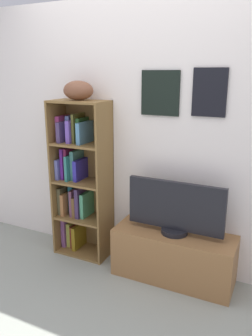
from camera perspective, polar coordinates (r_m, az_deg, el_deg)
The scene contains 5 objects.
back_wall at distance 2.95m, azimuth 2.85°, elevation 5.15°, with size 4.80×0.08×2.30m.
bookshelf at distance 3.21m, azimuth -8.02°, elevation -2.07°, with size 0.52×0.30×1.47m.
football at distance 3.00m, azimuth -8.06°, elevation 12.84°, with size 0.27×0.17×0.17m, color brown.
tv_stand at distance 2.97m, azimuth 7.99°, elevation -14.48°, with size 1.01×0.37×0.42m.
television at distance 2.78m, azimuth 8.34°, elevation -6.77°, with size 0.80×0.22×0.44m.
Camera 1 is at (1.13, -1.54, 1.70)m, focal length 36.07 mm.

